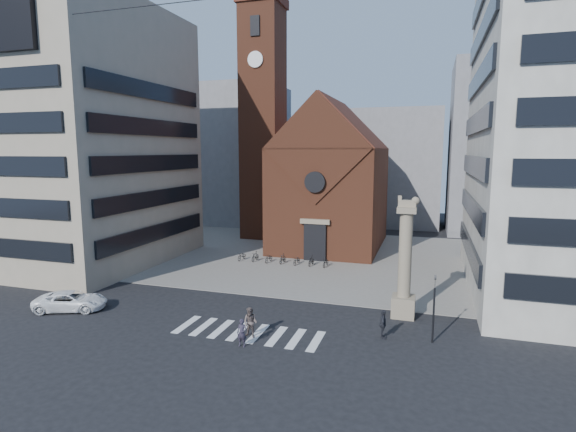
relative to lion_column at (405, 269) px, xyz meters
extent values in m
plane|color=black|center=(-10.01, -3.00, -3.46)|extent=(120.00, 120.00, 0.00)
cube|color=gray|center=(-10.01, 16.00, -3.43)|extent=(46.00, 30.00, 0.05)
cube|color=brown|center=(-10.01, 22.00, 2.54)|extent=(12.00, 16.00, 12.00)
cube|color=#592C1C|center=(-10.01, 22.40, 8.54)|extent=(12.00, 15.40, 12.00)
cube|color=brown|center=(-10.01, 14.05, 8.54)|extent=(11.76, 0.50, 11.76)
cylinder|color=black|center=(-10.01, 13.60, 5.04)|extent=(2.20, 0.30, 2.20)
cube|color=black|center=(-10.01, 13.85, -1.46)|extent=(2.40, 0.30, 4.00)
cube|color=gray|center=(-10.01, 13.80, 0.84)|extent=(3.20, 0.40, 0.50)
cube|color=brown|center=(-20.01, 25.00, 11.54)|extent=(5.00, 5.00, 30.00)
cube|color=#592C1C|center=(-20.01, 25.00, 27.14)|extent=(5.50, 5.50, 1.20)
cylinder|color=white|center=(-20.01, 22.40, 19.54)|extent=(2.00, 0.20, 2.00)
cube|color=black|center=(-20.01, 22.40, 23.54)|extent=(1.20, 0.20, 2.40)
cube|color=tan|center=(-34.01, 7.00, 9.54)|extent=(18.00, 20.00, 26.00)
cube|color=gray|center=(-30.01, 37.00, 7.54)|extent=(16.00, 14.00, 22.00)
cube|color=gray|center=(-4.01, 42.00, 5.54)|extent=(14.00, 12.00, 18.00)
cube|color=gray|center=(11.99, 39.00, 8.54)|extent=(16.00, 14.00, 24.00)
cube|color=gray|center=(-0.01, 0.00, -2.71)|extent=(1.60, 1.60, 1.50)
cylinder|color=gray|center=(-0.01, 0.00, 1.04)|extent=(0.90, 0.90, 6.00)
cube|color=gray|center=(-0.01, 0.00, 4.24)|extent=(1.30, 1.30, 0.40)
cube|color=gray|center=(-0.01, 0.00, 4.64)|extent=(1.20, 0.50, 0.55)
sphere|color=gray|center=(0.54, 0.00, 4.89)|extent=(0.56, 0.56, 0.56)
cube|color=gray|center=(-0.51, 0.00, 5.04)|extent=(0.25, 0.15, 0.35)
cylinder|color=black|center=(1.99, -4.00, -1.71)|extent=(0.12, 0.12, 3.50)
imported|color=black|center=(1.99, -4.00, 0.44)|extent=(0.13, 0.16, 0.80)
imported|color=white|center=(-23.63, -6.11, -2.75)|extent=(5.56, 3.99, 1.41)
imported|color=#2D2737|center=(-9.01, -8.05, -2.60)|extent=(0.63, 0.42, 1.71)
imported|color=#5C4E4A|center=(-9.04, -6.63, -2.48)|extent=(1.02, 0.84, 1.94)
imported|color=#25262D|center=(-1.01, -4.27, -2.53)|extent=(0.56, 1.13, 1.86)
imported|color=black|center=(-17.57, 11.72, -2.96)|extent=(0.72, 1.73, 0.89)
imported|color=black|center=(-16.03, 11.72, -2.91)|extent=(0.59, 1.67, 0.99)
imported|color=black|center=(-14.48, 11.72, -2.96)|extent=(0.72, 1.73, 0.89)
imported|color=black|center=(-12.94, 11.72, -2.91)|extent=(0.59, 1.67, 0.99)
imported|color=black|center=(-11.40, 11.72, -2.96)|extent=(0.72, 1.73, 0.89)
imported|color=black|center=(-9.86, 11.72, -2.91)|extent=(0.59, 1.67, 0.99)
imported|color=black|center=(-8.31, 11.72, -2.96)|extent=(0.72, 1.73, 0.89)
camera|label=1|loc=(1.42, -31.78, 8.32)|focal=28.00mm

